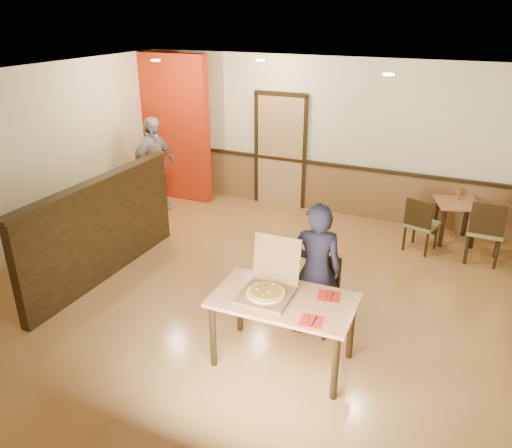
# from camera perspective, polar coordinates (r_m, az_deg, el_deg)

# --- Properties ---
(floor) EXTENTS (7.00, 7.00, 0.00)m
(floor) POSITION_cam_1_polar(r_m,az_deg,el_deg) (6.70, -2.02, -8.49)
(floor) COLOR #BE884A
(floor) RESTS_ON ground
(ceiling) EXTENTS (7.00, 7.00, 0.00)m
(ceiling) POSITION_cam_1_polar(r_m,az_deg,el_deg) (5.73, -2.43, 15.97)
(ceiling) COLOR black
(ceiling) RESTS_ON wall_back
(wall_back) EXTENTS (7.00, 0.00, 7.00)m
(wall_back) POSITION_cam_1_polar(r_m,az_deg,el_deg) (9.20, 7.64, 9.82)
(wall_back) COLOR beige
(wall_back) RESTS_ON floor
(wall_left) EXTENTS (0.00, 7.00, 7.00)m
(wall_left) POSITION_cam_1_polar(r_m,az_deg,el_deg) (8.18, -24.88, 6.09)
(wall_left) COLOR beige
(wall_left) RESTS_ON floor
(wainscot_back) EXTENTS (7.00, 0.04, 0.90)m
(wainscot_back) POSITION_cam_1_polar(r_m,az_deg,el_deg) (9.44, 7.28, 4.17)
(wainscot_back) COLOR brown
(wainscot_back) RESTS_ON floor
(chair_rail_back) EXTENTS (7.00, 0.06, 0.06)m
(chair_rail_back) POSITION_cam_1_polar(r_m,az_deg,el_deg) (9.28, 7.39, 6.87)
(chair_rail_back) COLOR black
(chair_rail_back) RESTS_ON wall_back
(back_door) EXTENTS (0.90, 0.06, 2.10)m
(back_door) POSITION_cam_1_polar(r_m,az_deg,el_deg) (9.51, 2.80, 8.26)
(back_door) COLOR tan
(back_door) RESTS_ON wall_back
(booth_partition) EXTENTS (0.20, 3.10, 1.44)m
(booth_partition) POSITION_cam_1_polar(r_m,az_deg,el_deg) (7.24, -17.19, -0.47)
(booth_partition) COLOR black
(booth_partition) RESTS_ON floor
(red_accent_panel) EXTENTS (1.60, 0.20, 2.78)m
(red_accent_panel) POSITION_cam_1_polar(r_m,az_deg,el_deg) (9.98, -9.65, 10.76)
(red_accent_panel) COLOR #B3280C
(red_accent_panel) RESTS_ON floor
(spot_a) EXTENTS (0.14, 0.14, 0.02)m
(spot_a) POSITION_cam_1_polar(r_m,az_deg,el_deg) (8.45, -11.41, 17.87)
(spot_a) COLOR #F9E4AE
(spot_a) RESTS_ON ceiling
(spot_b) EXTENTS (0.14, 0.14, 0.02)m
(spot_b) POSITION_cam_1_polar(r_m,az_deg,el_deg) (8.32, 0.47, 18.22)
(spot_b) COLOR #F9E4AE
(spot_b) RESTS_ON ceiling
(spot_c) EXTENTS (0.14, 0.14, 0.02)m
(spot_c) POSITION_cam_1_polar(r_m,az_deg,el_deg) (6.72, 14.90, 16.20)
(spot_c) COLOR #F9E4AE
(spot_c) RESTS_ON ceiling
(main_table) EXTENTS (1.50, 0.89, 0.79)m
(main_table) POSITION_cam_1_polar(r_m,az_deg,el_deg) (5.27, 3.16, -9.51)
(main_table) COLOR tan
(main_table) RESTS_ON floor
(diner_chair) EXTENTS (0.47, 0.47, 0.90)m
(diner_chair) POSITION_cam_1_polar(r_m,az_deg,el_deg) (5.99, 7.16, -7.45)
(diner_chair) COLOR olive
(diner_chair) RESTS_ON floor
(side_chair_left) EXTENTS (0.55, 0.55, 0.89)m
(side_chair_left) POSITION_cam_1_polar(r_m,az_deg,el_deg) (8.14, 18.30, 0.16)
(side_chair_left) COLOR olive
(side_chair_left) RESTS_ON floor
(side_chair_right) EXTENTS (0.50, 0.50, 1.00)m
(side_chair_right) POSITION_cam_1_polar(r_m,az_deg,el_deg) (8.09, 24.76, -0.54)
(side_chair_right) COLOR olive
(side_chair_right) RESTS_ON floor
(side_table) EXTENTS (0.81, 0.81, 0.69)m
(side_table) POSITION_cam_1_polar(r_m,az_deg,el_deg) (8.68, 21.89, 1.32)
(side_table) COLOR tan
(side_table) RESTS_ON floor
(diner) EXTENTS (0.69, 0.55, 1.64)m
(diner) POSITION_cam_1_polar(r_m,az_deg,el_deg) (5.70, 6.85, -5.31)
(diner) COLOR black
(diner) RESTS_ON floor
(passerby) EXTENTS (0.58, 1.09, 1.78)m
(passerby) POSITION_cam_1_polar(r_m,az_deg,el_deg) (9.40, -11.61, 6.59)
(passerby) COLOR #9C9CA5
(passerby) RESTS_ON floor
(pizza_box) EXTENTS (0.54, 0.63, 0.55)m
(pizza_box) POSITION_cam_1_polar(r_m,az_deg,el_deg) (5.23, 1.36, -7.41)
(pizza_box) COLOR brown
(pizza_box) RESTS_ON main_table
(pizza) EXTENTS (0.45, 0.45, 0.03)m
(pizza) POSITION_cam_1_polar(r_m,az_deg,el_deg) (5.20, 1.12, -7.89)
(pizza) COLOR #F3A658
(pizza) RESTS_ON pizza_box
(napkin_near) EXTENTS (0.24, 0.24, 0.01)m
(napkin_near) POSITION_cam_1_polar(r_m,az_deg,el_deg) (4.89, 6.32, -10.95)
(napkin_near) COLOR red
(napkin_near) RESTS_ON main_table
(napkin_far) EXTENTS (0.26, 0.26, 0.01)m
(napkin_far) POSITION_cam_1_polar(r_m,az_deg,el_deg) (5.29, 8.32, -8.16)
(napkin_far) COLOR red
(napkin_far) RESTS_ON main_table
(condiment) EXTENTS (0.06, 0.06, 0.16)m
(condiment) POSITION_cam_1_polar(r_m,az_deg,el_deg) (8.70, 22.15, 3.10)
(condiment) COLOR brown
(condiment) RESTS_ON side_table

